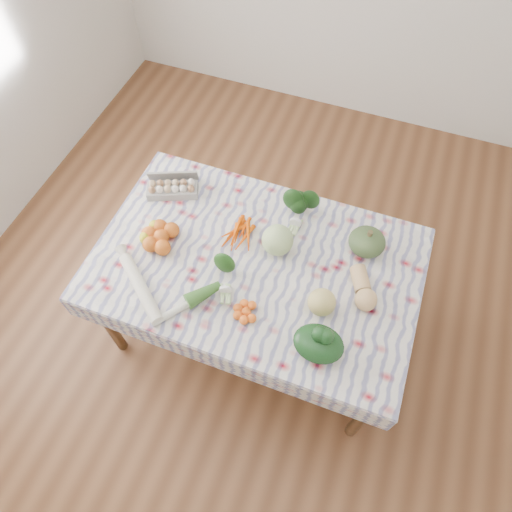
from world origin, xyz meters
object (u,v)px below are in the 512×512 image
cabbage (278,240)px  grapefruit (322,302)px  dining_table (256,270)px  kabocha_squash (367,242)px  egg_carton (172,189)px  butternut_squash (363,288)px

cabbage → grapefruit: bearing=-39.4°
cabbage → dining_table: bearing=-123.2°
kabocha_squash → grapefruit: (-0.12, -0.41, 0.00)m
cabbage → egg_carton: bearing=167.4°
egg_carton → cabbage: (0.67, -0.15, 0.04)m
dining_table → kabocha_squash: 0.59m
dining_table → grapefruit: grapefruit is taller
egg_carton → butternut_squash: bearing=-35.0°
dining_table → kabocha_squash: size_ratio=8.45×
cabbage → grapefruit: cabbage is taller
cabbage → kabocha_squash: bearing=20.7°
cabbage → grapefruit: (0.31, -0.25, -0.01)m
egg_carton → kabocha_squash: bearing=-22.0°
dining_table → grapefruit: bearing=-20.0°
egg_carton → cabbage: 0.69m
egg_carton → grapefruit: grapefruit is taller
egg_carton → grapefruit: 1.06m
egg_carton → cabbage: size_ratio=1.73×
kabocha_squash → cabbage: bearing=-159.3°
kabocha_squash → egg_carton: bearing=-179.3°
dining_table → kabocha_squash: bearing=28.7°
egg_carton → cabbage: bearing=-35.2°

